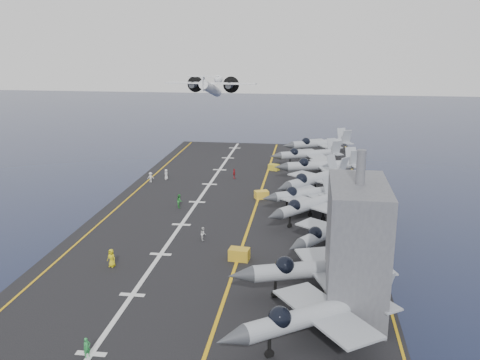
# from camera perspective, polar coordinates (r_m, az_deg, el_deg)

# --- Properties ---
(ground) EXTENTS (500.00, 500.00, 0.00)m
(ground) POSITION_cam_1_polar(r_m,az_deg,el_deg) (83.63, -0.37, -9.35)
(ground) COLOR #142135
(ground) RESTS_ON ground
(hull) EXTENTS (36.00, 90.00, 10.00)m
(hull) POSITION_cam_1_polar(r_m,az_deg,el_deg) (81.67, -0.38, -6.16)
(hull) COLOR #56595E
(hull) RESTS_ON ground
(flight_deck) EXTENTS (38.00, 92.00, 0.40)m
(flight_deck) POSITION_cam_1_polar(r_m,az_deg,el_deg) (79.92, -0.38, -2.69)
(flight_deck) COLOR black
(flight_deck) RESTS_ON hull
(foul_line) EXTENTS (0.35, 90.00, 0.02)m
(foul_line) POSITION_cam_1_polar(r_m,az_deg,el_deg) (79.50, 1.76, -2.62)
(foul_line) COLOR gold
(foul_line) RESTS_ON flight_deck
(landing_centerline) EXTENTS (0.50, 90.00, 0.02)m
(landing_centerline) POSITION_cam_1_polar(r_m,az_deg,el_deg) (80.87, -4.60, -2.36)
(landing_centerline) COLOR silver
(landing_centerline) RESTS_ON flight_deck
(deck_edge_port) EXTENTS (0.25, 90.00, 0.02)m
(deck_edge_port) POSITION_cam_1_polar(r_m,az_deg,el_deg) (83.83, -11.97, -2.01)
(deck_edge_port) COLOR gold
(deck_edge_port) RESTS_ON flight_deck
(deck_edge_stbd) EXTENTS (0.25, 90.00, 0.02)m
(deck_edge_stbd) POSITION_cam_1_polar(r_m,az_deg,el_deg) (79.52, 12.95, -3.02)
(deck_edge_stbd) COLOR gold
(deck_edge_stbd) RESTS_ON flight_deck
(island_superstructure) EXTENTS (5.00, 10.00, 15.00)m
(island_superstructure) POSITION_cam_1_polar(r_m,az_deg,el_deg) (48.54, 12.36, -5.54)
(island_superstructure) COLOR #56595E
(island_superstructure) RESTS_ON flight_deck
(fighter_jet_0) EXTENTS (18.97, 17.72, 5.48)m
(fighter_jet_0) POSITION_cam_1_polar(r_m,az_deg,el_deg) (44.91, 8.16, -13.81)
(fighter_jet_0) COLOR gray
(fighter_jet_0) RESTS_ON flight_deck
(fighter_jet_1) EXTENTS (18.41, 15.08, 5.51)m
(fighter_jet_1) POSITION_cam_1_polar(r_m,az_deg,el_deg) (52.80, 8.51, -9.17)
(fighter_jet_1) COLOR gray
(fighter_jet_1) RESTS_ON flight_deck
(fighter_jet_2) EXTENTS (15.37, 16.45, 4.76)m
(fighter_jet_2) POSITION_cam_1_polar(r_m,az_deg,el_deg) (63.63, 9.60, -5.25)
(fighter_jet_2) COLOR gray
(fighter_jet_2) RESTS_ON flight_deck
(fighter_jet_3) EXTENTS (16.27, 16.80, 4.89)m
(fighter_jet_3) POSITION_cam_1_polar(r_m,az_deg,el_deg) (72.57, 7.47, -2.51)
(fighter_jet_3) COLOR gray
(fighter_jet_3) RESTS_ON flight_deck
(fighter_jet_4) EXTENTS (16.06, 14.43, 4.65)m
(fighter_jet_4) POSITION_cam_1_polar(r_m,az_deg,el_deg) (78.17, 7.46, -1.30)
(fighter_jet_4) COLOR #959DA5
(fighter_jet_4) RESTS_ON flight_deck
(fighter_jet_5) EXTENTS (17.71, 18.45, 5.35)m
(fighter_jet_5) POSITION_cam_1_polar(r_m,az_deg,el_deg) (84.71, 8.07, 0.23)
(fighter_jet_5) COLOR #9DA6AC
(fighter_jet_5) RESTS_ON flight_deck
(fighter_jet_6) EXTENTS (17.36, 13.92, 5.26)m
(fighter_jet_6) POSITION_cam_1_polar(r_m,az_deg,el_deg) (93.75, 8.80, 1.64)
(fighter_jet_6) COLOR gray
(fighter_jet_6) RESTS_ON flight_deck
(fighter_jet_7) EXTENTS (16.56, 14.04, 4.87)m
(fighter_jet_7) POSITION_cam_1_polar(r_m,az_deg,el_deg) (103.24, 7.41, 2.84)
(fighter_jet_7) COLOR gray
(fighter_jet_7) RESTS_ON flight_deck
(fighter_jet_8) EXTENTS (17.81, 15.38, 5.21)m
(fighter_jet_8) POSITION_cam_1_polar(r_m,az_deg,el_deg) (112.85, 8.59, 3.95)
(fighter_jet_8) COLOR #96A0A7
(fighter_jet_8) RESTS_ON flight_deck
(tow_cart_a) EXTENTS (2.39, 1.69, 1.35)m
(tow_cart_a) POSITION_cam_1_polar(r_m,az_deg,el_deg) (60.35, -0.09, -7.93)
(tow_cart_a) COLOR gold
(tow_cart_a) RESTS_ON flight_deck
(tow_cart_b) EXTENTS (2.39, 2.03, 1.22)m
(tow_cart_b) POSITION_cam_1_polar(r_m,az_deg,el_deg) (82.29, 2.31, -1.57)
(tow_cart_b) COLOR gold
(tow_cart_b) RESTS_ON flight_deck
(tow_cart_c) EXTENTS (2.21, 1.87, 1.13)m
(tow_cart_c) POSITION_cam_1_polar(r_m,az_deg,el_deg) (99.56, 3.63, 1.37)
(tow_cart_c) COLOR gold
(tow_cart_c) RESTS_ON flight_deck
(crew_0) EXTENTS (1.40, 1.13, 2.02)m
(crew_0) POSITION_cam_1_polar(r_m,az_deg,el_deg) (60.20, -13.55, -8.09)
(crew_0) COLOR gold
(crew_0) RESTS_ON flight_deck
(crew_2) EXTENTS (1.11, 1.39, 2.02)m
(crew_2) POSITION_cam_1_polar(r_m,az_deg,el_deg) (78.36, -6.47, -2.23)
(crew_2) COLOR #288933
(crew_2) RESTS_ON flight_deck
(crew_3) EXTENTS (1.14, 0.84, 1.74)m
(crew_3) POSITION_cam_1_polar(r_m,az_deg,el_deg) (92.42, -9.51, 0.29)
(crew_3) COLOR silver
(crew_3) RESTS_ON flight_deck
(crew_4) EXTENTS (0.84, 1.13, 1.73)m
(crew_4) POSITION_cam_1_polar(r_m,az_deg,el_deg) (93.53, -0.63, 0.67)
(crew_4) COLOR #B0161E
(crew_4) RESTS_ON flight_deck
(crew_5) EXTENTS (1.02, 1.26, 1.83)m
(crew_5) POSITION_cam_1_polar(r_m,az_deg,el_deg) (93.76, -7.88, 0.60)
(crew_5) COLOR silver
(crew_5) RESTS_ON flight_deck
(crew_6) EXTENTS (1.15, 1.21, 1.68)m
(crew_6) POSITION_cam_1_polar(r_m,az_deg,el_deg) (45.29, -16.01, -16.82)
(crew_6) COLOR #268A3E
(crew_6) RESTS_ON flight_deck
(crew_7) EXTENTS (0.92, 1.15, 1.68)m
(crew_7) POSITION_cam_1_polar(r_m,az_deg,el_deg) (65.98, -3.95, -5.73)
(crew_7) COLOR silver
(crew_7) RESTS_ON flight_deck
(transport_plane) EXTENTS (22.83, 16.27, 5.20)m
(transport_plane) POSITION_cam_1_polar(r_m,az_deg,el_deg) (130.09, -3.14, 9.70)
(transport_plane) COLOR silver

